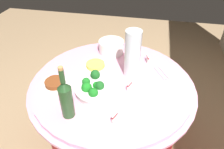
# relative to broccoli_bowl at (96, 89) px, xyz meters

# --- Properties ---
(ground_plane) EXTENTS (6.00, 6.00, 0.00)m
(ground_plane) POSITION_rel_broccoli_bowl_xyz_m (-0.16, 0.07, -0.78)
(ground_plane) COLOR #9E7F5B
(buffet_table) EXTENTS (1.16, 1.16, 0.74)m
(buffet_table) POSITION_rel_broccoli_bowl_xyz_m (-0.16, 0.07, -0.41)
(buffet_table) COLOR maroon
(buffet_table) RESTS_ON ground_plane
(broccoli_bowl) EXTENTS (0.28, 0.28, 0.12)m
(broccoli_bowl) POSITION_rel_broccoli_bowl_xyz_m (0.00, 0.00, 0.00)
(broccoli_bowl) COLOR white
(broccoli_bowl) RESTS_ON buffet_table
(plate_stack) EXTENTS (0.21, 0.21, 0.10)m
(plate_stack) POSITION_rel_broccoli_bowl_xyz_m (-0.53, -0.01, 0.01)
(plate_stack) COLOR white
(plate_stack) RESTS_ON buffet_table
(wine_bottle) EXTENTS (0.07, 0.07, 0.34)m
(wine_bottle) POSITION_rel_broccoli_bowl_xyz_m (0.20, -0.11, 0.09)
(wine_bottle) COLOR #214521
(wine_bottle) RESTS_ON buffet_table
(decorative_fruit_vase) EXTENTS (0.11, 0.11, 0.34)m
(decorative_fruit_vase) POSITION_rel_broccoli_bowl_xyz_m (-0.26, 0.19, 0.11)
(decorative_fruit_vase) COLOR silver
(decorative_fruit_vase) RESTS_ON buffet_table
(serving_tongs) EXTENTS (0.16, 0.12, 0.01)m
(serving_tongs) POSITION_rel_broccoli_bowl_xyz_m (-0.30, 0.41, -0.04)
(serving_tongs) COLOR silver
(serving_tongs) RESTS_ON buffet_table
(food_plate_stir_fry) EXTENTS (0.22, 0.22, 0.04)m
(food_plate_stir_fry) POSITION_rel_broccoli_bowl_xyz_m (-0.02, -0.29, -0.03)
(food_plate_stir_fry) COLOR white
(food_plate_stir_fry) RESTS_ON buffet_table
(food_plate_fried_egg) EXTENTS (0.22, 0.22, 0.04)m
(food_plate_fried_egg) POSITION_rel_broccoli_bowl_xyz_m (-0.28, -0.08, -0.03)
(food_plate_fried_egg) COLOR white
(food_plate_fried_egg) RESTS_ON buffet_table
(label_placard_front) EXTENTS (0.05, 0.02, 0.05)m
(label_placard_front) POSITION_rel_broccoli_bowl_xyz_m (-0.44, 0.30, -0.01)
(label_placard_front) COLOR white
(label_placard_front) RESTS_ON buffet_table
(label_placard_mid) EXTENTS (0.05, 0.03, 0.05)m
(label_placard_mid) POSITION_rel_broccoli_bowl_xyz_m (0.20, 0.16, -0.01)
(label_placard_mid) COLOR white
(label_placard_mid) RESTS_ON buffet_table
(label_placard_rear) EXTENTS (0.05, 0.03, 0.05)m
(label_placard_rear) POSITION_rel_broccoli_bowl_xyz_m (-0.08, 0.20, -0.01)
(label_placard_rear) COLOR white
(label_placard_rear) RESTS_ON buffet_table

